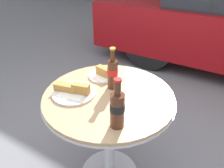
# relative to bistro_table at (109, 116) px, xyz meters

# --- Properties ---
(bistro_table) EXTENTS (0.78, 0.78, 0.73)m
(bistro_table) POSITION_rel_bistro_table_xyz_m (0.00, 0.00, 0.00)
(bistro_table) COLOR #B7B7BC
(bistro_table) RESTS_ON ground_plane
(cola_bottle_left) EXTENTS (0.06, 0.06, 0.26)m
(cola_bottle_left) POSITION_rel_bistro_table_xyz_m (-0.02, 0.08, 0.27)
(cola_bottle_left) COLOR #4C2819
(cola_bottle_left) RESTS_ON bistro_table
(cola_bottle_right) EXTENTS (0.07, 0.07, 0.26)m
(cola_bottle_right) POSITION_rel_bistro_table_xyz_m (0.17, -0.21, 0.27)
(cola_bottle_right) COLOR #4C2819
(cola_bottle_right) RESTS_ON bistro_table
(lunch_plate_near) EXTENTS (0.26, 0.26, 0.07)m
(lunch_plate_near) POSITION_rel_bistro_table_xyz_m (-0.18, -0.10, 0.18)
(lunch_plate_near) COLOR silver
(lunch_plate_near) RESTS_ON bistro_table
(lunch_plate_far) EXTENTS (0.21, 0.21, 0.07)m
(lunch_plate_far) POSITION_rel_bistro_table_xyz_m (-0.14, 0.16, 0.18)
(lunch_plate_far) COLOR silver
(lunch_plate_far) RESTS_ON bistro_table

